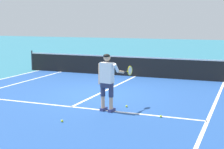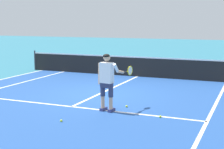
% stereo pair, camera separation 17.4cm
% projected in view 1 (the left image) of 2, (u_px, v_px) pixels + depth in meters
% --- Properties ---
extents(ground_plane, '(80.00, 80.00, 0.00)m').
position_uv_depth(ground_plane, '(99.00, 94.00, 12.48)').
color(ground_plane, teal).
extents(court_inner_surface, '(10.98, 10.69, 0.00)m').
position_uv_depth(court_inner_surface, '(89.00, 98.00, 11.74)').
color(court_inner_surface, '#234C93').
rests_on(court_inner_surface, ground).
extents(line_service, '(8.23, 0.10, 0.01)m').
position_uv_depth(line_service, '(72.00, 107.00, 10.59)').
color(line_service, white).
rests_on(line_service, ground).
extents(line_centre_service, '(0.10, 6.40, 0.01)m').
position_uv_depth(line_centre_service, '(110.00, 88.00, 13.52)').
color(line_centre_service, white).
rests_on(line_centre_service, ground).
extents(line_singles_right, '(0.10, 10.29, 0.01)m').
position_uv_depth(line_singles_right, '(212.00, 110.00, 10.22)').
color(line_singles_right, white).
rests_on(line_singles_right, ground).
extents(tennis_net, '(11.96, 0.08, 1.07)m').
position_uv_depth(tennis_net, '(135.00, 66.00, 16.38)').
color(tennis_net, '#333338').
rests_on(tennis_net, ground).
extents(tennis_player, '(0.75, 1.09, 1.71)m').
position_uv_depth(tennis_player, '(108.00, 78.00, 9.94)').
color(tennis_player, navy).
rests_on(tennis_player, ground).
extents(tennis_ball_near_feet, '(0.07, 0.07, 0.07)m').
position_uv_depth(tennis_ball_near_feet, '(127.00, 106.00, 10.55)').
color(tennis_ball_near_feet, '#CCE02D').
rests_on(tennis_ball_near_feet, ground).
extents(tennis_ball_by_baseline, '(0.07, 0.07, 0.07)m').
position_uv_depth(tennis_ball_by_baseline, '(62.00, 121.00, 8.99)').
color(tennis_ball_by_baseline, '#CCE02D').
rests_on(tennis_ball_by_baseline, ground).
extents(tennis_ball_mid_court, '(0.07, 0.07, 0.07)m').
position_uv_depth(tennis_ball_mid_court, '(161.00, 116.00, 9.42)').
color(tennis_ball_mid_court, '#CCE02D').
rests_on(tennis_ball_mid_court, ground).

